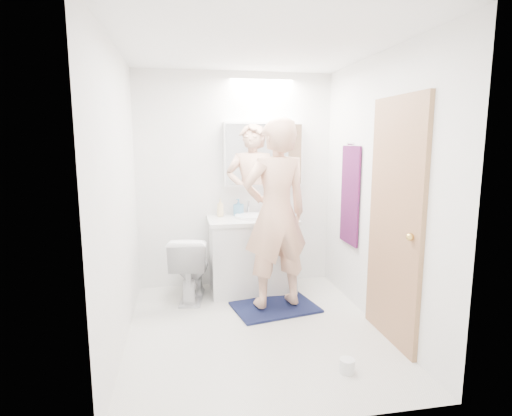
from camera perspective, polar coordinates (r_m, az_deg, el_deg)
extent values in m
plane|color=silver|center=(3.77, -0.06, -16.59)|extent=(2.50, 2.50, 0.00)
plane|color=white|center=(3.47, -0.07, 21.80)|extent=(2.50, 2.50, 0.00)
plane|color=white|center=(4.65, -2.84, 3.78)|extent=(2.50, 0.00, 2.50)
plane|color=white|center=(2.22, 5.75, -2.43)|extent=(2.50, 0.00, 2.50)
plane|color=white|center=(3.40, -18.60, 1.24)|extent=(0.00, 2.50, 2.50)
plane|color=white|center=(3.78, 16.59, 2.11)|extent=(0.00, 2.50, 2.50)
cube|color=silver|center=(4.55, -0.57, -6.74)|extent=(0.90, 0.55, 0.78)
cube|color=silver|center=(4.45, -0.57, -1.67)|extent=(0.95, 0.58, 0.04)
cylinder|color=white|center=(4.47, -0.64, -1.15)|extent=(0.36, 0.36, 0.03)
cylinder|color=silver|center=(4.65, -1.04, 0.06)|extent=(0.02, 0.02, 0.16)
cube|color=white|center=(4.61, 0.98, 7.48)|extent=(0.88, 0.14, 0.70)
cube|color=silver|center=(4.53, 1.17, 7.45)|extent=(0.84, 0.01, 0.66)
imported|color=white|center=(4.39, -9.09, -8.11)|extent=(0.48, 0.72, 0.69)
cube|color=#121938|center=(4.20, 2.67, -13.61)|extent=(0.89, 0.70, 0.02)
imported|color=#DEA685|center=(3.93, 2.77, -0.84)|extent=(0.73, 0.56, 1.82)
cube|color=#A48052|center=(3.49, 18.73, -1.89)|extent=(0.04, 0.80, 2.00)
sphere|color=gold|center=(3.23, 20.64, -3.79)|extent=(0.06, 0.06, 0.06)
cube|color=#171137|center=(4.27, 12.94, 1.71)|extent=(0.02, 0.42, 1.00)
cylinder|color=silver|center=(4.23, 13.03, 8.70)|extent=(0.07, 0.02, 0.02)
imported|color=beige|center=(4.53, -4.99, 0.05)|extent=(0.08, 0.09, 0.20)
imported|color=#5188AE|center=(4.59, -2.44, 0.12)|extent=(0.12, 0.12, 0.19)
imported|color=#3A51AE|center=(4.64, 1.84, -0.43)|extent=(0.09, 0.09, 0.09)
cylinder|color=silver|center=(3.23, 12.56, -20.63)|extent=(0.11, 0.11, 0.10)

